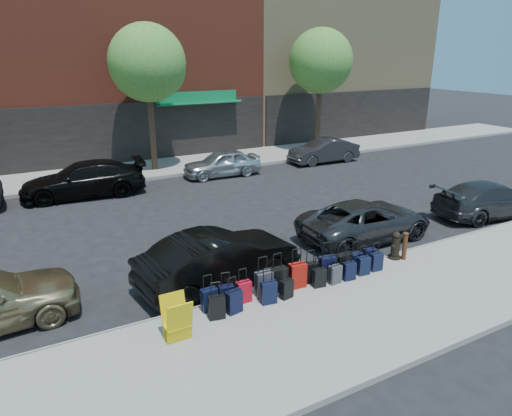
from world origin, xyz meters
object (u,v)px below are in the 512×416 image
display_rack (177,319)px  car_far_1 (84,180)px  tree_right (323,63)px  car_far_3 (324,151)px  bollard (405,246)px  car_near_2 (366,220)px  car_near_3 (490,199)px  fire_hydrant (396,246)px  tree_center (150,65)px  car_far_2 (222,163)px  car_near_1 (219,259)px  suitcase_front_5 (297,275)px

display_rack → car_far_1: (0.04, 12.28, 0.12)m
tree_right → car_far_3: tree_right is taller
bollard → car_near_2: 2.10m
display_rack → car_near_2: car_near_2 is taller
car_near_3 → car_far_1: car_far_1 is taller
car_far_3 → car_near_3: bearing=2.9°
fire_hydrant → tree_center: bearing=86.9°
car_near_2 → car_far_2: size_ratio=1.20×
car_near_3 → car_far_3: size_ratio=1.13×
car_far_3 → tree_center: bearing=-103.6°
tree_right → bollard: bearing=-117.1°
car_far_3 → tree_right: bearing=151.1°
car_near_3 → car_near_1: bearing=97.7°
tree_center → car_far_1: tree_center is taller
bollard → tree_center: bearing=102.2°
car_near_2 → car_far_2: bearing=4.6°
tree_right → car_far_2: 9.51m
tree_right → car_near_2: bearing=-119.8°
car_near_1 → car_far_2: 11.50m
display_rack → car_far_2: bearing=61.6°
display_rack → car_near_1: size_ratio=0.22×
bollard → car_near_2: car_near_2 is taller
car_near_1 → car_far_3: bearing=-55.0°
fire_hydrant → display_rack: display_rack is taller
tree_center → car_far_1: bearing=-146.3°
car_near_1 → suitcase_front_5: bearing=-139.2°
tree_center → car_near_2: tree_center is taller
tree_center → tree_right: same height
car_far_3 → fire_hydrant: bearing=-25.3°
suitcase_front_5 → car_far_1: (-3.50, 11.57, 0.27)m
car_near_2 → car_far_1: bearing=38.1°
car_far_1 → bollard: bearing=36.8°
display_rack → car_far_2: 14.26m
fire_hydrant → tree_right: bearing=47.3°
fire_hydrant → car_near_3: bearing=-2.6°
suitcase_front_5 → car_near_1: 2.16m
suitcase_front_5 → display_rack: bearing=-163.6°
car_near_2 → car_far_1: size_ratio=0.90×
suitcase_front_5 → car_near_3: bearing=13.4°
bollard → fire_hydrant: bearing=132.9°
tree_center → fire_hydrant: size_ratio=8.67×
tree_right → car_near_1: bearing=-134.6°
bollard → car_near_3: (6.04, 1.53, 0.09)m
car_near_2 → car_far_3: 11.30m
car_near_1 → car_far_3: 15.30m
tree_right → car_near_3: 13.80m
tree_center → display_rack: size_ratio=7.33×
bollard → car_near_1: size_ratio=0.19×
tree_right → car_far_3: size_ratio=1.77×
suitcase_front_5 → tree_right: bearing=57.3°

